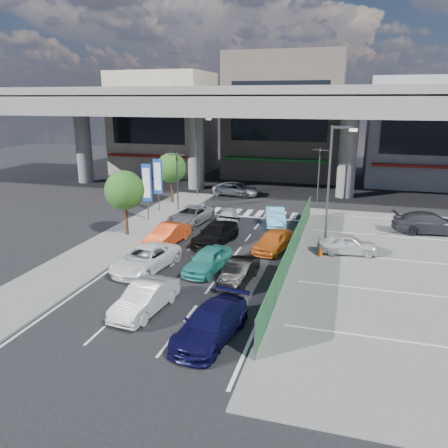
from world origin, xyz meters
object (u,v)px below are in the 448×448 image
(street_lamp_right, at_px, (332,176))
(kei_truck_front_right, at_px, (275,216))
(signboard_near, at_px, (147,184))
(crossing_wagon_silver, at_px, (236,189))
(taxi_teal_mid, at_px, (208,260))
(hatch_black_mid_right, at_px, (239,272))
(sedan_white_front_mid, at_px, (226,218))
(street_lamp_left, at_px, (198,150))
(minivan_navy_back, at_px, (211,324))
(traffic_light_right, at_px, (320,161))
(wagon_silver_front_left, at_px, (191,215))
(hatch_white_back_mid, at_px, (145,298))
(sedan_black_mid, at_px, (216,234))
(tree_near, at_px, (124,190))
(taxi_orange_right, at_px, (274,241))
(tree_far, at_px, (171,168))
(parked_sedan_white, at_px, (348,244))
(traffic_light_left, at_px, (177,167))
(signboard_far, at_px, (158,178))
(parked_sedan_dgrey, at_px, (430,223))
(taxi_orange_left, at_px, (168,234))
(traffic_cone, at_px, (320,251))

(street_lamp_right, height_order, kei_truck_front_right, street_lamp_right)
(signboard_near, height_order, crossing_wagon_silver, signboard_near)
(signboard_near, bearing_deg, taxi_teal_mid, -47.93)
(hatch_black_mid_right, bearing_deg, sedan_white_front_mid, 114.14)
(street_lamp_left, bearing_deg, kei_truck_front_right, -41.04)
(minivan_navy_back, bearing_deg, traffic_light_right, 93.94)
(sedan_white_front_mid, bearing_deg, wagon_silver_front_left, 169.89)
(hatch_white_back_mid, relative_size, sedan_black_mid, 0.88)
(signboard_near, bearing_deg, tree_near, -87.13)
(hatch_white_back_mid, bearing_deg, street_lamp_left, 110.05)
(taxi_orange_right, bearing_deg, tree_near, -167.26)
(tree_far, xyz_separation_m, minivan_navy_back, (10.99, -22.35, -2.70))
(tree_far, relative_size, sedan_black_mid, 1.01)
(street_lamp_right, xyz_separation_m, hatch_black_mid_right, (-4.26, -7.90, -4.16))
(minivan_navy_back, height_order, parked_sedan_white, minivan_navy_back)
(tree_far, height_order, sedan_white_front_mid, tree_far)
(traffic_light_left, bearing_deg, hatch_black_mid_right, -56.76)
(taxi_teal_mid, xyz_separation_m, taxi_orange_right, (3.06, 4.56, 0.00))
(hatch_white_back_mid, bearing_deg, wagon_silver_front_left, 108.70)
(sedan_black_mid, height_order, sedan_white_front_mid, same)
(signboard_far, distance_m, minivan_navy_back, 21.85)
(minivan_navy_back, relative_size, parked_sedan_dgrey, 0.89)
(street_lamp_right, xyz_separation_m, sedan_black_mid, (-7.45, -1.85, -4.08))
(traffic_light_right, height_order, street_lamp_left, street_lamp_left)
(tree_far, relative_size, taxi_teal_mid, 1.19)
(kei_truck_front_right, bearing_deg, taxi_orange_left, -145.49)
(taxi_orange_right, relative_size, traffic_cone, 5.93)
(tree_far, bearing_deg, sedan_black_mid, -53.98)
(traffic_light_right, bearing_deg, wagon_silver_front_left, -130.59)
(minivan_navy_back, bearing_deg, street_lamp_left, 119.06)
(crossing_wagon_silver, bearing_deg, signboard_near, 164.70)
(crossing_wagon_silver, relative_size, parked_sedan_white, 1.26)
(traffic_light_left, xyz_separation_m, traffic_light_right, (11.70, 7.00, 0.00))
(parked_sedan_dgrey, bearing_deg, tree_far, 72.62)
(tree_near, height_order, traffic_cone, tree_near)
(taxi_orange_left, relative_size, sedan_black_mid, 0.88)
(hatch_black_mid_right, relative_size, taxi_orange_right, 0.92)
(tree_far, distance_m, parked_sedan_white, 19.41)
(sedan_black_mid, bearing_deg, street_lamp_left, 123.03)
(crossing_wagon_silver, distance_m, parked_sedan_dgrey, 19.31)
(tree_near, distance_m, hatch_white_back_mid, 12.59)
(street_lamp_right, relative_size, kei_truck_front_right, 1.96)
(street_lamp_right, relative_size, tree_far, 1.67)
(taxi_teal_mid, xyz_separation_m, taxi_orange_left, (-4.18, 3.94, 0.00))
(wagon_silver_front_left, bearing_deg, parked_sedan_dgrey, 14.65)
(sedan_black_mid, bearing_deg, traffic_light_right, 78.18)
(street_lamp_left, distance_m, traffic_cone, 20.19)
(traffic_light_left, distance_m, sedan_white_front_mid, 7.39)
(signboard_near, distance_m, kei_truck_front_right, 10.56)
(taxi_teal_mid, xyz_separation_m, sedan_black_mid, (-1.05, 4.99, 0.00))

